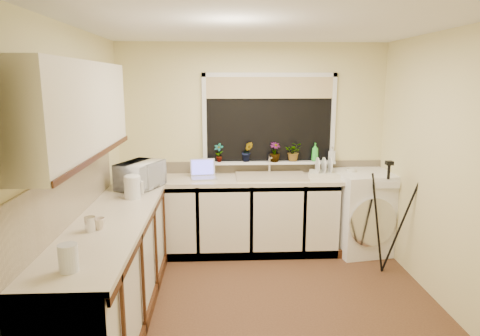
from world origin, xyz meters
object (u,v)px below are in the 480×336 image
kettle (133,188)px  soap_bottle_clear (332,154)px  plant_b (247,152)px  soap_bottle_green (315,152)px  washing_machine (363,212)px  steel_jar (90,224)px  microwave (140,175)px  cup_back (351,173)px  laptop (203,173)px  tripod (385,218)px  cup_left (99,224)px  plant_a (219,153)px  plant_d (294,152)px  plant_c (275,152)px  glass_jug (68,258)px  dish_rack (325,174)px

kettle → soap_bottle_clear: 2.44m
plant_b → soap_bottle_green: size_ratio=1.09×
washing_machine → steel_jar: (-2.67, -1.70, 0.48)m
kettle → soap_bottle_clear: bearing=25.2°
microwave → cup_back: microwave is taller
washing_machine → kettle: kettle is taller
laptop → tripod: 2.06m
laptop → plant_b: plant_b is taller
steel_jar → cup_back: (2.52, 1.74, -0.01)m
kettle → microwave: 0.40m
washing_machine → laptop: 1.95m
kettle → plant_b: bearing=41.8°
kettle → tripod: bearing=4.0°
cup_back → cup_left: 2.99m
washing_machine → plant_a: plant_a is taller
plant_d → cup_left: (-1.82, -1.92, -0.22)m
washing_machine → tripod: 0.62m
kettle → plant_c: plant_c is taller
washing_machine → plant_a: size_ratio=4.27×
plant_b → soap_bottle_green: 0.82m
plant_b → plant_c: size_ratio=1.03×
plant_b → kettle: bearing=-138.2°
kettle → soap_bottle_green: (1.99, 1.04, 0.16)m
glass_jug → soap_bottle_clear: size_ratio=0.94×
glass_jug → plant_c: 3.06m
steel_jar → cup_back: steel_jar is taller
soap_bottle_green → cup_back: (0.39, -0.22, -0.21)m
plant_a → cup_back: (1.56, -0.21, -0.21)m
steel_jar → plant_b: (1.31, 1.96, 0.21)m
washing_machine → plant_a: (-1.70, 0.25, 0.68)m
dish_rack → kettle: bearing=-142.6°
soap_bottle_green → soap_bottle_clear: 0.21m
glass_jug → steel_jar: (-0.07, 0.69, -0.03)m
dish_rack → soap_bottle_clear: soap_bottle_clear is taller
tripod → plant_a: plant_a is taller
laptop → cup_back: bearing=-8.6°
plant_a → plant_c: 0.67m
dish_rack → microwave: bearing=-152.7°
plant_d → soap_bottle_clear: (0.47, -0.02, -0.03)m
steel_jar → plant_d: (1.88, 1.96, 0.21)m
dish_rack → plant_b: bearing=-177.5°
microwave → soap_bottle_clear: bearing=-51.3°
dish_rack → cup_back: bearing=12.4°
plant_d → soap_bottle_clear: plant_d is taller
microwave → plant_a: size_ratio=2.23×
laptop → steel_jar: laptop is taller
steel_jar → dish_rack: bearing=38.3°
kettle → tripod: tripod is taller
steel_jar → plant_b: plant_b is taller
dish_rack → tripod: (0.49, -0.66, -0.32)m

